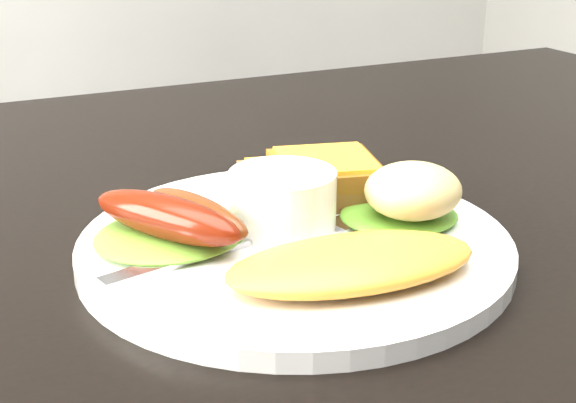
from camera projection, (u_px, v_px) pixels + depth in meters
name	position (u px, v px, depth m)	size (l,w,h in m)	color
dining_table	(299.00, 226.00, 0.59)	(1.20, 0.80, 0.04)	black
plate	(295.00, 246.00, 0.50)	(0.27, 0.27, 0.01)	white
lettuce_left	(171.00, 234.00, 0.49)	(0.09, 0.09, 0.01)	#52882E
lettuce_right	(399.00, 215.00, 0.52)	(0.08, 0.07, 0.01)	#579A2C
omelette	(352.00, 263.00, 0.44)	(0.14, 0.07, 0.02)	gold
sausage_a	(166.00, 217.00, 0.47)	(0.03, 0.11, 0.03)	maroon
sausage_b	(197.00, 213.00, 0.48)	(0.02, 0.09, 0.02)	brown
ramekin	(283.00, 202.00, 0.50)	(0.07, 0.07, 0.04)	white
toast_a	(306.00, 185.00, 0.56)	(0.09, 0.09, 0.01)	brown
toast_b	(326.00, 170.00, 0.56)	(0.07, 0.07, 0.01)	#905C1E
potato_salad	(413.00, 190.00, 0.50)	(0.06, 0.06, 0.03)	beige
fork	(219.00, 248.00, 0.48)	(0.15, 0.01, 0.00)	#ADAFB7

